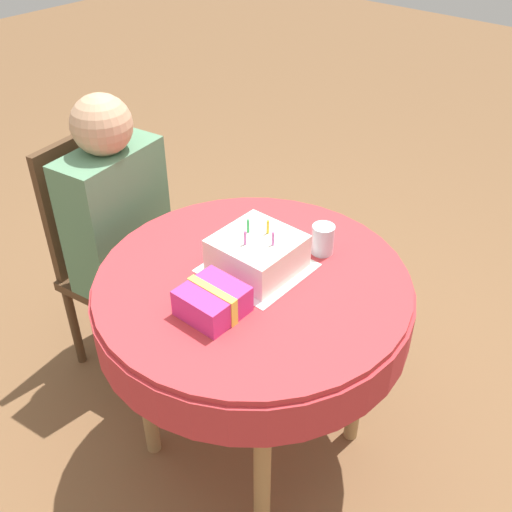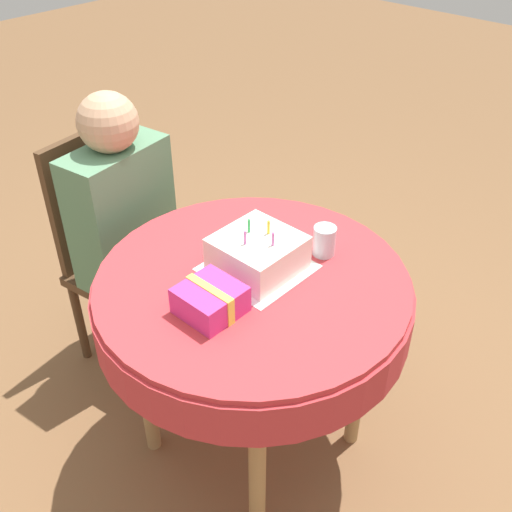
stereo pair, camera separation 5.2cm
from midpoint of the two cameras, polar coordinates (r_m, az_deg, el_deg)
name	(u,v)px [view 1 (the left image)]	position (r m, az deg, el deg)	size (l,w,h in m)	color
ground_plane	(253,441)	(2.29, -0.95, -17.23)	(12.00, 12.00, 0.00)	brown
dining_table	(253,303)	(1.80, -1.16, -4.47)	(0.94, 0.94, 0.76)	#BC3338
chair	(109,253)	(2.38, -14.46, 0.28)	(0.43, 0.43, 0.94)	#4C331E
person	(120,218)	(2.22, -13.46, 3.51)	(0.41, 0.32, 1.14)	tan
napkin	(257,268)	(1.78, -0.72, -1.13)	(0.28, 0.28, 0.00)	white
birthday_cake	(257,253)	(1.75, -0.73, 0.28)	(0.23, 0.23, 0.15)	white
drinking_glass	(323,239)	(1.83, 5.57, 1.59)	(0.07, 0.07, 0.09)	silver
gift_box	(213,301)	(1.61, -5.10, -4.31)	(0.16, 0.16, 0.09)	#D13384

